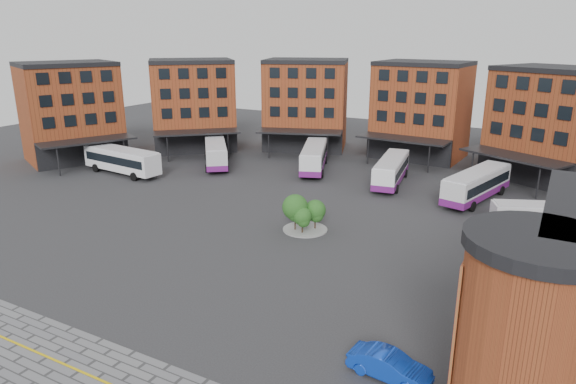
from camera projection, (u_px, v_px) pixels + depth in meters
The scene contains 11 objects.
ground at pixel (216, 273), 41.48m from camera, with size 160.00×160.00×0.00m, color #28282B.
yellow_line at pixel (97, 378), 28.82m from camera, with size 26.00×0.15×0.02m, color gold.
main_building at pixel (346, 116), 73.59m from camera, with size 94.14×42.48×14.60m.
tree_island at pixel (303, 212), 49.79m from camera, with size 4.40×4.40×3.69m.
bus_a at pixel (122, 159), 70.13m from camera, with size 12.85×4.13×3.57m.
bus_b at pixel (216, 152), 74.95m from camera, with size 10.06×11.71×3.55m.
bus_c at pixel (314, 157), 72.21m from camera, with size 7.27×12.84×3.56m.
bus_d at pixel (391, 170), 65.56m from camera, with size 4.50×12.39×3.42m.
bus_e at pixel (477, 184), 59.06m from camera, with size 5.92×12.88×3.54m.
bus_f at pixel (548, 217), 49.53m from camera, with size 10.51×6.19×2.92m.
blue_car at pixel (389, 365), 28.73m from camera, with size 1.65×4.72×1.56m, color #0E37B9.
Camera 1 is at (23.16, -30.27, 18.59)m, focal length 32.00 mm.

